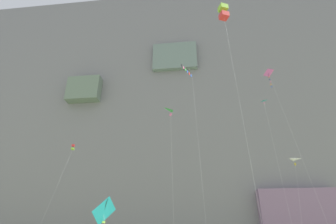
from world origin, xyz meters
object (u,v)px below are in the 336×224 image
object	(u,v)px
kite_delta_mid_center	(294,166)
kite_box_low_right	(73,148)
kite_delta_low_left	(173,116)
kite_banner_upper_right	(189,85)
kite_diamond_upper_mid	(270,76)
kite_box_far_left	(224,12)
kite_delta_high_center	(266,115)
kite_diamond_high_left	(104,212)

from	to	relation	value
kite_delta_mid_center	kite_box_low_right	bearing A→B (deg)	178.29
kite_delta_low_left	kite_banner_upper_right	xyz separation A→B (m)	(2.30, 0.86, 5.39)
kite_diamond_upper_mid	kite_box_far_left	bearing A→B (deg)	-119.92
kite_delta_high_center	kite_delta_low_left	size ratio (longest dim) A/B	1.22
kite_box_far_left	kite_box_low_right	bearing A→B (deg)	140.36
kite_delta_low_left	kite_box_far_left	size ratio (longest dim) A/B	0.64
kite_box_low_right	kite_delta_mid_center	bearing A→B (deg)	-1.71
kite_box_low_right	kite_diamond_upper_mid	distance (m)	41.70
kite_diamond_high_left	kite_diamond_upper_mid	size ratio (longest dim) A/B	0.22
kite_delta_mid_center	kite_diamond_high_left	world-z (taller)	kite_delta_mid_center
kite_delta_high_center	kite_diamond_upper_mid	size ratio (longest dim) A/B	0.75
kite_diamond_upper_mid	kite_delta_mid_center	bearing A→B (deg)	64.25
kite_delta_low_left	kite_box_far_left	xyz separation A→B (m)	(7.31, -7.45, 10.92)
kite_delta_low_left	kite_delta_mid_center	xyz separation A→B (m)	(20.29, 16.24, -3.34)
kite_box_low_right	kite_diamond_high_left	bearing A→B (deg)	-57.45
kite_delta_high_center	kite_delta_mid_center	size ratio (longest dim) A/B	1.49
kite_box_low_right	kite_box_far_left	bearing A→B (deg)	-39.64
kite_delta_low_left	kite_diamond_high_left	distance (m)	17.88
kite_delta_high_center	kite_banner_upper_right	bearing A→B (deg)	-153.92
kite_delta_low_left	kite_delta_mid_center	distance (m)	26.20
kite_delta_low_left	kite_delta_mid_center	size ratio (longest dim) A/B	1.22
kite_diamond_upper_mid	kite_box_low_right	bearing A→B (deg)	168.13
kite_delta_low_left	kite_delta_mid_center	world-z (taller)	kite_delta_low_left
kite_delta_mid_center	kite_box_far_left	xyz separation A→B (m)	(-12.98, -23.69, 14.26)
kite_box_far_left	kite_delta_low_left	bearing A→B (deg)	134.46
kite_delta_mid_center	kite_delta_high_center	bearing A→B (deg)	-122.03
kite_box_far_left	kite_delta_mid_center	bearing A→B (deg)	61.29
kite_delta_low_left	kite_banner_upper_right	bearing A→B (deg)	20.40
kite_diamond_upper_mid	kite_box_far_left	world-z (taller)	kite_diamond_upper_mid
kite_box_low_right	kite_delta_high_center	bearing A→B (deg)	-16.16
kite_box_low_right	kite_delta_low_left	size ratio (longest dim) A/B	1.10
kite_box_low_right	kite_diamond_high_left	world-z (taller)	kite_box_low_right
kite_delta_mid_center	kite_diamond_high_left	size ratio (longest dim) A/B	2.27
kite_box_low_right	kite_banner_upper_right	size ratio (longest dim) A/B	0.80
kite_diamond_high_left	kite_delta_low_left	bearing A→B (deg)	66.94
kite_delta_low_left	kite_box_far_left	world-z (taller)	kite_box_far_left
kite_banner_upper_right	kite_delta_mid_center	xyz separation A→B (m)	(17.98, 15.39, -8.73)
kite_banner_upper_right	kite_diamond_upper_mid	size ratio (longest dim) A/B	0.85
kite_delta_low_left	kite_delta_high_center	bearing A→B (deg)	25.20
kite_delta_high_center	kite_diamond_high_left	distance (m)	30.53
kite_banner_upper_right	kite_box_far_left	bearing A→B (deg)	-58.92
kite_box_far_left	kite_delta_high_center	bearing A→B (deg)	63.63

